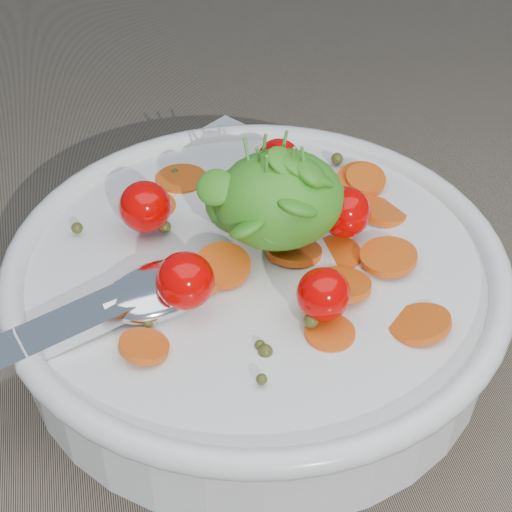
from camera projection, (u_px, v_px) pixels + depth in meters
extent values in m
plane|color=#776955|center=(248.00, 355.00, 0.49)|extent=(6.00, 6.00, 0.00)
cylinder|color=silver|center=(256.00, 295.00, 0.49)|extent=(0.29, 0.29, 0.06)
torus|color=silver|center=(256.00, 261.00, 0.48)|extent=(0.31, 0.31, 0.02)
cylinder|color=silver|center=(256.00, 323.00, 0.51)|extent=(0.15, 0.15, 0.01)
cylinder|color=brown|center=(256.00, 295.00, 0.49)|extent=(0.27, 0.27, 0.04)
cylinder|color=#DD5812|center=(420.00, 324.00, 0.43)|extent=(0.04, 0.04, 0.02)
cylinder|color=#DD5812|center=(271.00, 223.00, 0.50)|extent=(0.04, 0.04, 0.01)
cylinder|color=#DD5812|center=(269.00, 190.00, 0.54)|extent=(0.04, 0.04, 0.01)
cylinder|color=#DD5812|center=(294.00, 211.00, 0.51)|extent=(0.05, 0.05, 0.02)
cylinder|color=#DD5812|center=(223.00, 241.00, 0.50)|extent=(0.04, 0.04, 0.01)
cylinder|color=#DD5812|center=(361.00, 179.00, 0.53)|extent=(0.05, 0.05, 0.01)
cylinder|color=#DD5812|center=(223.00, 265.00, 0.46)|extent=(0.04, 0.04, 0.01)
cylinder|color=#DD5812|center=(339.00, 285.00, 0.45)|extent=(0.04, 0.04, 0.01)
cylinder|color=#DD5812|center=(333.00, 257.00, 0.48)|extent=(0.05, 0.05, 0.01)
cylinder|color=#DD5812|center=(330.00, 333.00, 0.43)|extent=(0.04, 0.04, 0.01)
cylinder|color=#DD5812|center=(182.00, 180.00, 0.54)|extent=(0.05, 0.05, 0.01)
cylinder|color=#DD5812|center=(144.00, 346.00, 0.42)|extent=(0.04, 0.04, 0.01)
cylinder|color=#DD5812|center=(381.00, 212.00, 0.51)|extent=(0.05, 0.05, 0.02)
cylinder|color=#DD5812|center=(365.00, 179.00, 0.53)|extent=(0.03, 0.03, 0.01)
cylinder|color=#DD5812|center=(388.00, 257.00, 0.47)|extent=(0.04, 0.04, 0.01)
cylinder|color=#DD5812|center=(148.00, 207.00, 0.52)|extent=(0.05, 0.05, 0.01)
cylinder|color=#DD5812|center=(294.00, 251.00, 0.48)|extent=(0.04, 0.04, 0.02)
cylinder|color=#DD5812|center=(200.00, 281.00, 0.46)|extent=(0.04, 0.04, 0.01)
sphere|color=#3E4416|center=(77.00, 228.00, 0.49)|extent=(0.01, 0.01, 0.01)
sphere|color=#3E4416|center=(175.00, 173.00, 0.55)|extent=(0.01, 0.01, 0.01)
sphere|color=#3E4416|center=(148.00, 322.00, 0.43)|extent=(0.01, 0.01, 0.01)
sphere|color=#3E4416|center=(286.00, 169.00, 0.55)|extent=(0.01, 0.01, 0.01)
sphere|color=#3E4416|center=(337.00, 159.00, 0.55)|extent=(0.01, 0.01, 0.01)
sphere|color=#3E4416|center=(259.00, 158.00, 0.56)|extent=(0.01, 0.01, 0.01)
sphere|color=#3E4416|center=(301.00, 234.00, 0.49)|extent=(0.01, 0.01, 0.01)
sphere|color=#3E4416|center=(265.00, 351.00, 0.42)|extent=(0.01, 0.01, 0.01)
sphere|color=#3E4416|center=(199.00, 273.00, 0.47)|extent=(0.01, 0.01, 0.01)
sphere|color=#3E4416|center=(165.00, 227.00, 0.49)|extent=(0.01, 0.01, 0.01)
sphere|color=#3E4416|center=(260.00, 345.00, 0.42)|extent=(0.01, 0.01, 0.01)
sphere|color=#3E4416|center=(311.00, 320.00, 0.43)|extent=(0.01, 0.01, 0.01)
sphere|color=#3E4416|center=(262.00, 379.00, 0.40)|extent=(0.01, 0.01, 0.01)
sphere|color=#3E4416|center=(235.00, 220.00, 0.50)|extent=(0.01, 0.01, 0.01)
sphere|color=#3E4416|center=(438.00, 322.00, 0.43)|extent=(0.01, 0.01, 0.01)
sphere|color=#3E4416|center=(378.00, 248.00, 0.48)|extent=(0.01, 0.01, 0.01)
sphere|color=#C60000|center=(345.00, 212.00, 0.48)|extent=(0.03, 0.03, 0.03)
sphere|color=#C60000|center=(279.00, 161.00, 0.53)|extent=(0.03, 0.03, 0.03)
sphere|color=#C60000|center=(145.00, 207.00, 0.48)|extent=(0.03, 0.03, 0.03)
sphere|color=#C60000|center=(185.00, 281.00, 0.43)|extent=(0.03, 0.03, 0.03)
sphere|color=#C60000|center=(323.00, 294.00, 0.43)|extent=(0.03, 0.03, 0.03)
ellipsoid|color=#3E9822|center=(280.00, 199.00, 0.46)|extent=(0.08, 0.07, 0.06)
ellipsoid|color=#3E9822|center=(242.00, 203.00, 0.48)|extent=(0.04, 0.04, 0.04)
ellipsoid|color=#3E9822|center=(258.00, 223.00, 0.45)|extent=(0.03, 0.02, 0.01)
ellipsoid|color=#3E9822|center=(249.00, 175.00, 0.47)|extent=(0.03, 0.03, 0.02)
ellipsoid|color=#3E9822|center=(300.00, 186.00, 0.45)|extent=(0.02, 0.02, 0.01)
ellipsoid|color=#3E9822|center=(252.00, 192.00, 0.46)|extent=(0.03, 0.02, 0.01)
ellipsoid|color=#3E9822|center=(287.00, 178.00, 0.45)|extent=(0.03, 0.03, 0.02)
ellipsoid|color=#3E9822|center=(273.00, 227.00, 0.45)|extent=(0.03, 0.03, 0.02)
ellipsoid|color=#3E9822|center=(309.00, 184.00, 0.46)|extent=(0.02, 0.02, 0.01)
ellipsoid|color=#3E9822|center=(276.00, 181.00, 0.46)|extent=(0.03, 0.03, 0.03)
ellipsoid|color=#3E9822|center=(240.00, 187.00, 0.46)|extent=(0.04, 0.03, 0.03)
ellipsoid|color=#3E9822|center=(298.00, 207.00, 0.44)|extent=(0.04, 0.03, 0.02)
ellipsoid|color=#3E9822|center=(216.00, 187.00, 0.45)|extent=(0.03, 0.03, 0.02)
ellipsoid|color=#3E9822|center=(272.00, 198.00, 0.45)|extent=(0.02, 0.02, 0.01)
ellipsoid|color=#3E9822|center=(311.00, 182.00, 0.47)|extent=(0.01, 0.02, 0.02)
ellipsoid|color=#3E9822|center=(285.00, 162.00, 0.45)|extent=(0.03, 0.03, 0.02)
ellipsoid|color=#3E9822|center=(300.00, 166.00, 0.45)|extent=(0.03, 0.03, 0.02)
ellipsoid|color=#3E9822|center=(311.00, 176.00, 0.45)|extent=(0.04, 0.03, 0.03)
ellipsoid|color=#3E9822|center=(266.00, 174.00, 0.45)|extent=(0.03, 0.03, 0.02)
ellipsoid|color=#3E9822|center=(329.00, 195.00, 0.47)|extent=(0.04, 0.03, 0.03)
ellipsoid|color=#3E9822|center=(315.00, 186.00, 0.48)|extent=(0.03, 0.03, 0.02)
ellipsoid|color=#3E9822|center=(310.00, 173.00, 0.45)|extent=(0.03, 0.03, 0.02)
ellipsoid|color=#3E9822|center=(263.00, 190.00, 0.45)|extent=(0.03, 0.03, 0.03)
ellipsoid|color=#3E9822|center=(278.00, 187.00, 0.46)|extent=(0.02, 0.02, 0.02)
ellipsoid|color=#3E9822|center=(247.00, 229.00, 0.44)|extent=(0.03, 0.03, 0.02)
ellipsoid|color=#3E9822|center=(269.00, 175.00, 0.45)|extent=(0.03, 0.03, 0.02)
ellipsoid|color=#3E9822|center=(279.00, 170.00, 0.46)|extent=(0.04, 0.04, 0.03)
ellipsoid|color=#3E9822|center=(300.00, 185.00, 0.45)|extent=(0.02, 0.03, 0.02)
cylinder|color=#4C8C33|center=(264.00, 177.00, 0.46)|extent=(0.01, 0.01, 0.05)
cylinder|color=#4C8C33|center=(306.00, 184.00, 0.45)|extent=(0.01, 0.01, 0.05)
cylinder|color=#4C8C33|center=(278.00, 170.00, 0.46)|extent=(0.01, 0.01, 0.05)
cylinder|color=#4C8C33|center=(261.00, 170.00, 0.46)|extent=(0.01, 0.01, 0.05)
cylinder|color=#4C8C33|center=(266.00, 188.00, 0.45)|extent=(0.00, 0.01, 0.05)
cylinder|color=#4C8C33|center=(252.00, 179.00, 0.46)|extent=(0.01, 0.02, 0.05)
cylinder|color=#4C8C33|center=(287.00, 177.00, 0.46)|extent=(0.01, 0.02, 0.05)
ellipsoid|color=silver|center=(158.00, 290.00, 0.45)|extent=(0.08, 0.06, 0.02)
cube|color=silver|center=(70.00, 326.00, 0.43)|extent=(0.13, 0.06, 0.02)
cylinder|color=silver|center=(124.00, 302.00, 0.44)|extent=(0.03, 0.02, 0.01)
cube|color=white|center=(221.00, 186.00, 0.63)|extent=(0.21, 0.21, 0.01)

